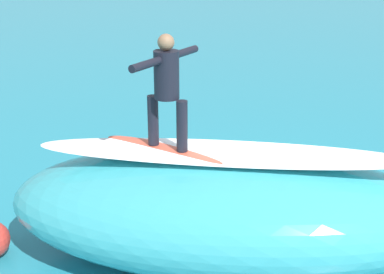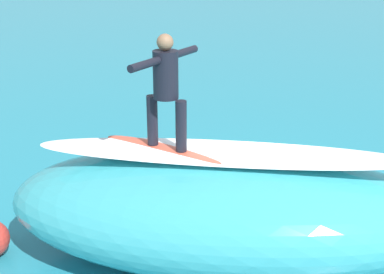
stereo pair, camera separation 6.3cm
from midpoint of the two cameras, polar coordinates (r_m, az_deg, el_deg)
The scene contains 9 objects.
ground_plane at distance 9.89m, azimuth 7.04°, elevation -8.09°, with size 120.00×120.00×0.00m, color teal.
wave_crest at distance 8.08m, azimuth 3.11°, elevation -7.79°, with size 6.58×2.95×1.76m, color teal.
wave_foam_lip at distance 7.69m, azimuth 3.24°, elevation -1.73°, with size 5.59×1.03×0.08m, color white.
surfboard_riding at distance 7.78m, azimuth -2.87°, elevation -1.44°, with size 2.24×0.45×0.08m, color #E0563D.
surfer_riding at distance 7.46m, azimuth -3.01°, elevation 5.82°, with size 0.64×1.52×1.67m.
surfboard_paddling at distance 11.61m, azimuth 1.61°, elevation -3.20°, with size 2.40×0.48×0.08m, color #33B2D1.
surfer_paddling at distance 11.66m, azimuth 1.59°, elevation -2.22°, with size 0.57×1.58×0.29m.
foam_patch_near at distance 11.50m, azimuth -6.88°, elevation -3.49°, with size 0.64×0.64×0.12m, color white.
foam_patch_mid at distance 10.39m, azimuth -5.41°, elevation -6.19°, with size 0.92×0.63×0.11m, color white.
Camera 1 is at (-0.46, 8.69, 4.71)m, focal length 49.18 mm.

